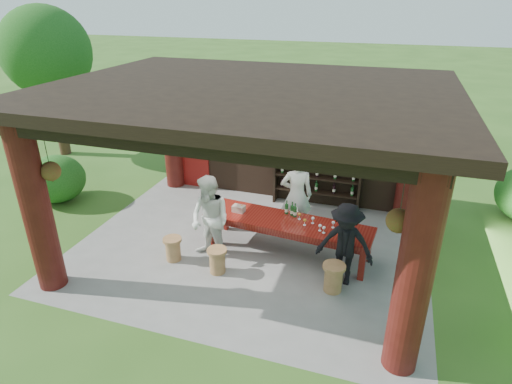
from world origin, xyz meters
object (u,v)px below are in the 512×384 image
(stool_near_right, at_px, (333,277))
(napkin_basket, at_px, (239,209))
(guest_woman, at_px, (210,220))
(stool_near_left, at_px, (217,260))
(wine_shelf, at_px, (317,170))
(tasting_table, at_px, (287,226))
(guest_man, at_px, (345,245))
(host, at_px, (297,195))
(stool_far_left, at_px, (173,248))

(stool_near_right, relative_size, napkin_basket, 2.15)
(stool_near_right, xyz_separation_m, guest_woman, (-2.56, 0.29, 0.62))
(stool_near_left, distance_m, stool_near_right, 2.27)
(wine_shelf, height_order, tasting_table, wine_shelf)
(stool_near_left, relative_size, guest_woman, 0.28)
(wine_shelf, relative_size, stool_near_left, 4.27)
(stool_near_right, bearing_deg, guest_man, 68.73)
(wine_shelf, xyz_separation_m, stool_near_right, (0.98, -3.40, -0.69))
(guest_woman, bearing_deg, guest_man, 22.41)
(stool_near_right, xyz_separation_m, napkin_basket, (-2.25, 1.10, 0.52))
(host, xyz_separation_m, guest_man, (1.28, -1.53, -0.13))
(wine_shelf, distance_m, tasting_table, 2.41)
(stool_near_left, relative_size, host, 0.27)
(stool_near_left, bearing_deg, napkin_basket, 89.55)
(guest_man, bearing_deg, guest_woman, -175.85)
(wine_shelf, height_order, host, wine_shelf)
(wine_shelf, bearing_deg, guest_woman, -117.02)
(tasting_table, xyz_separation_m, stool_far_left, (-2.16, -1.02, -0.37))
(wine_shelf, height_order, guest_man, wine_shelf)
(host, bearing_deg, stool_near_left, 44.68)
(napkin_basket, bearing_deg, stool_near_left, -90.45)
(tasting_table, relative_size, stool_far_left, 7.07)
(tasting_table, height_order, stool_near_right, tasting_table)
(stool_near_right, xyz_separation_m, host, (-1.15, 1.85, 0.66))
(tasting_table, height_order, guest_man, guest_man)
(stool_near_left, bearing_deg, host, 60.62)
(stool_near_left, height_order, guest_woman, guest_woman)
(wine_shelf, xyz_separation_m, stool_far_left, (-2.32, -3.40, -0.72))
(stool_near_right, height_order, napkin_basket, napkin_basket)
(guest_woman, height_order, guest_man, guest_woman)
(stool_far_left, height_order, napkin_basket, napkin_basket)
(wine_shelf, relative_size, guest_man, 1.35)
(wine_shelf, relative_size, stool_far_left, 4.36)
(stool_near_left, relative_size, napkin_basket, 2.01)
(stool_far_left, bearing_deg, host, 40.78)
(guest_woman, bearing_deg, stool_near_right, 15.18)
(napkin_basket, bearing_deg, stool_far_left, -133.53)
(guest_man, height_order, napkin_basket, guest_man)
(stool_near_left, xyz_separation_m, napkin_basket, (0.01, 1.22, 0.54))
(guest_woman, xyz_separation_m, guest_man, (2.69, 0.03, -0.09))
(stool_far_left, bearing_deg, tasting_table, 25.30)
(stool_far_left, distance_m, guest_man, 3.49)
(tasting_table, bearing_deg, stool_near_right, -41.80)
(guest_woman, bearing_deg, wine_shelf, 84.66)
(tasting_table, distance_m, guest_man, 1.46)
(stool_near_right, height_order, guest_man, guest_man)
(guest_man, bearing_deg, stool_near_left, -165.99)
(tasting_table, distance_m, napkin_basket, 1.13)
(wine_shelf, height_order, guest_woman, wine_shelf)
(wine_shelf, distance_m, napkin_basket, 2.64)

